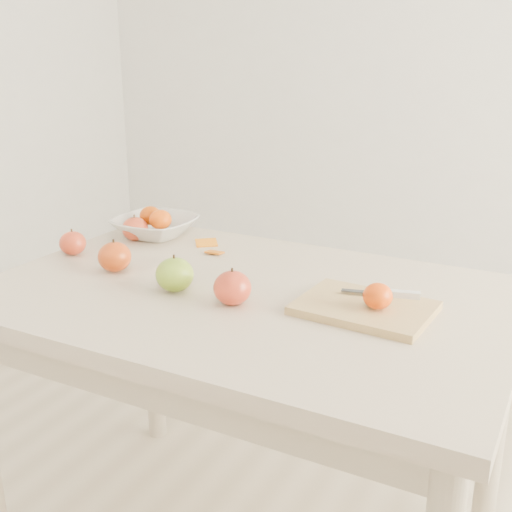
% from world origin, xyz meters
% --- Properties ---
extents(table, '(1.20, 0.80, 0.75)m').
position_xyz_m(table, '(0.00, 0.00, 0.65)').
color(table, '#C5B195').
rests_on(table, ground).
extents(cutting_board, '(0.29, 0.22, 0.02)m').
position_xyz_m(cutting_board, '(0.28, 0.01, 0.76)').
color(cutting_board, tan).
rests_on(cutting_board, table).
extents(board_tangerine, '(0.06, 0.06, 0.05)m').
position_xyz_m(board_tangerine, '(0.31, 0.00, 0.80)').
color(board_tangerine, '#E14D07').
rests_on(board_tangerine, cutting_board).
extents(fruit_bowl, '(0.23, 0.23, 0.06)m').
position_xyz_m(fruit_bowl, '(-0.45, 0.27, 0.78)').
color(fruit_bowl, silver).
rests_on(fruit_bowl, table).
extents(bowl_tangerine_near, '(0.06, 0.06, 0.06)m').
position_xyz_m(bowl_tangerine_near, '(-0.47, 0.28, 0.81)').
color(bowl_tangerine_near, '#CF4907').
rests_on(bowl_tangerine_near, fruit_bowl).
extents(bowl_tangerine_far, '(0.07, 0.07, 0.06)m').
position_xyz_m(bowl_tangerine_far, '(-0.42, 0.25, 0.81)').
color(bowl_tangerine_far, orange).
rests_on(bowl_tangerine_far, fruit_bowl).
extents(orange_peel_a, '(0.07, 0.07, 0.01)m').
position_xyz_m(orange_peel_a, '(-0.27, 0.26, 0.75)').
color(orange_peel_a, orange).
rests_on(orange_peel_a, table).
extents(orange_peel_b, '(0.05, 0.04, 0.01)m').
position_xyz_m(orange_peel_b, '(-0.21, 0.20, 0.75)').
color(orange_peel_b, orange).
rests_on(orange_peel_b, table).
extents(paring_knife, '(0.17, 0.06, 0.01)m').
position_xyz_m(paring_knife, '(0.33, 0.08, 0.78)').
color(paring_knife, white).
rests_on(paring_knife, cutting_board).
extents(apple_green, '(0.09, 0.09, 0.08)m').
position_xyz_m(apple_green, '(-0.14, -0.07, 0.79)').
color(apple_green, '#619613').
rests_on(apple_green, table).
extents(apple_red_e, '(0.08, 0.08, 0.08)m').
position_xyz_m(apple_red_e, '(0.01, -0.08, 0.79)').
color(apple_red_e, maroon).
rests_on(apple_red_e, table).
extents(apple_red_a, '(0.08, 0.08, 0.07)m').
position_xyz_m(apple_red_a, '(-0.48, 0.20, 0.78)').
color(apple_red_a, maroon).
rests_on(apple_red_a, table).
extents(apple_red_d, '(0.07, 0.07, 0.06)m').
position_xyz_m(apple_red_d, '(-0.54, 0.02, 0.78)').
color(apple_red_d, maroon).
rests_on(apple_red_d, table).
extents(apple_red_b, '(0.08, 0.08, 0.07)m').
position_xyz_m(apple_red_b, '(-0.35, -0.03, 0.79)').
color(apple_red_b, maroon).
rests_on(apple_red_b, table).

